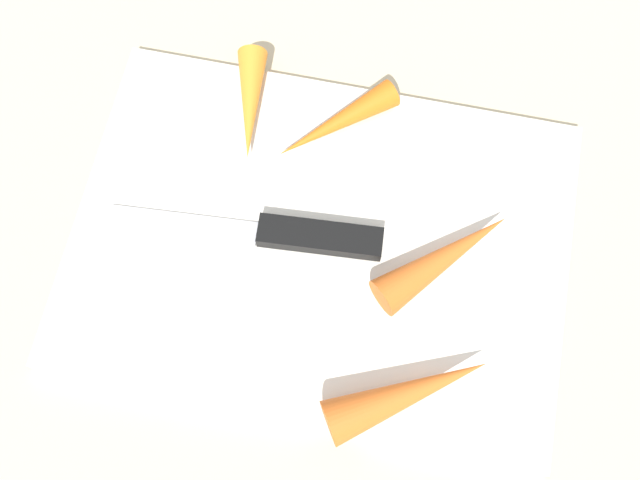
{
  "coord_description": "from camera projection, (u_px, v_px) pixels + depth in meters",
  "views": [
    {
      "loc": [
        -0.03,
        0.16,
        0.49
      ],
      "look_at": [
        0.0,
        0.0,
        0.01
      ],
      "focal_mm": 39.02,
      "sensor_mm": 36.0,
      "label": 1
    }
  ],
  "objects": [
    {
      "name": "carrot_long",
      "position": [
        445.0,
        254.0,
        0.49
      ],
      "size": [
        0.1,
        0.1,
        0.03
      ],
      "primitive_type": "cone",
      "rotation": [
        0.0,
        1.57,
        3.92
      ],
      "color": "orange",
      "rests_on": "cutting_board"
    },
    {
      "name": "carrot_longest",
      "position": [
        408.0,
        393.0,
        0.46
      ],
      "size": [
        0.11,
        0.09,
        0.03
      ],
      "primitive_type": "cone",
      "rotation": [
        0.0,
        1.57,
        3.7
      ],
      "color": "orange",
      "rests_on": "cutting_board"
    },
    {
      "name": "carrot_shortest",
      "position": [
        250.0,
        104.0,
        0.53
      ],
      "size": [
        0.04,
        0.09,
        0.02
      ],
      "primitive_type": "cone",
      "rotation": [
        0.0,
        1.57,
        1.76
      ],
      "color": "orange",
      "rests_on": "cutting_board"
    },
    {
      "name": "knife",
      "position": [
        300.0,
        237.0,
        0.5
      ],
      "size": [
        0.2,
        0.03,
        0.01
      ],
      "rotation": [
        0.0,
        0.0,
        0.07
      ],
      "color": "#B7B7BC",
      "rests_on": "cutting_board"
    },
    {
      "name": "cutting_board",
      "position": [
        320.0,
        243.0,
        0.51
      ],
      "size": [
        0.36,
        0.26,
        0.01
      ],
      "primitive_type": "cube",
      "color": "silver",
      "rests_on": "ground_plane"
    },
    {
      "name": "carrot_short",
      "position": [
        336.0,
        123.0,
        0.52
      ],
      "size": [
        0.09,
        0.08,
        0.02
      ],
      "primitive_type": "cone",
      "rotation": [
        0.0,
        1.57,
        0.75
      ],
      "color": "orange",
      "rests_on": "cutting_board"
    },
    {
      "name": "ground_plane",
      "position": [
        320.0,
        245.0,
        0.52
      ],
      "size": [
        1.4,
        1.4,
        0.0
      ],
      "primitive_type": "plane",
      "color": "#C6B793"
    }
  ]
}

